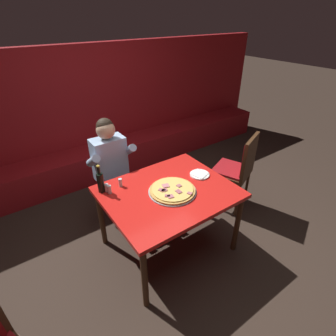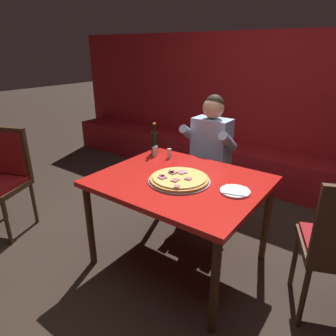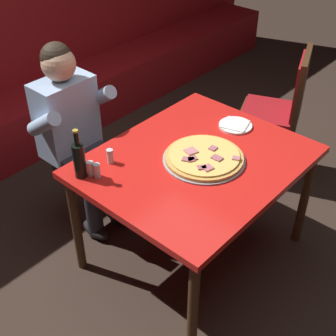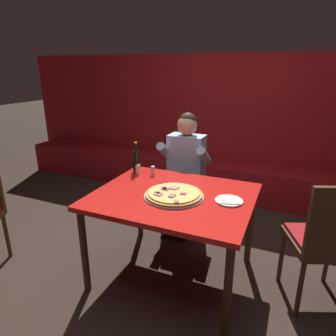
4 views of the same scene
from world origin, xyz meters
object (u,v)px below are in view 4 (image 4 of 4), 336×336
Objects in this scene: shaker_parmesan at (137,171)px; dining_chair_far_left at (328,237)px; shaker_oregano at (153,171)px; diner_seated_blue_shirt at (184,167)px; plate_white_paper at (229,201)px; shaker_red_pepper_flakes at (138,169)px; pizza at (174,194)px; main_dining_table at (173,203)px; beer_bottle at (136,161)px.

shaker_parmesan is 0.08× the size of dining_chair_far_left.
shaker_oregano is 0.50m from diner_seated_blue_shirt.
plate_white_paper is 2.44× the size of shaker_red_pepper_flakes.
shaker_red_pepper_flakes is 0.57m from diner_seated_blue_shirt.
diner_seated_blue_shirt is (-0.65, 0.78, -0.06)m from plate_white_paper.
shaker_red_pepper_flakes is (-0.52, 0.37, 0.02)m from pizza.
shaker_red_pepper_flakes is (-0.50, 0.33, 0.12)m from main_dining_table.
plate_white_paper is at bearing 4.87° from main_dining_table.
dining_chair_far_left is (1.67, -0.27, -0.27)m from beer_bottle.
diner_seated_blue_shirt is (0.27, 0.52, -0.09)m from shaker_parmesan.
beer_bottle is 1.72m from dining_chair_far_left.
shaker_red_pepper_flakes is at bearing 162.47° from plate_white_paper.
shaker_oregano is at bearing 19.02° from shaker_parmesan.
shaker_oregano is (-0.78, 0.30, 0.03)m from plate_white_paper.
pizza is 0.46× the size of dining_chair_far_left.
diner_seated_blue_shirt reaches higher than shaker_oregano.
shaker_oregano is at bearing 158.91° from plate_white_paper.
beer_bottle reaches higher than shaker_oregano.
shaker_oregano is at bearing 134.04° from pizza.
shaker_red_pepper_flakes is at bearing 171.66° from dining_chair_far_left.
shaker_red_pepper_flakes is at bearing 144.24° from pizza.
plate_white_paper is at bearing -15.44° from shaker_parmesan.
shaker_oregano is 0.08× the size of dining_chair_far_left.
plate_white_paper is 0.96m from shaker_parmesan.
shaker_oregano is (0.19, -0.03, -0.07)m from beer_bottle.
shaker_oregano is (-0.37, 0.38, 0.02)m from pizza.
dining_chair_far_left is (1.14, 0.09, -0.09)m from main_dining_table.
pizza is 0.89m from diner_seated_blue_shirt.
beer_bottle reaches higher than main_dining_table.
shaker_oregano is (0.15, 0.01, 0.00)m from shaker_red_pepper_flakes.
diner_seated_blue_shirt reaches higher than plate_white_paper.
pizza reaches higher than plate_white_paper.
shaker_parmesan is 0.07× the size of diner_seated_blue_shirt.
main_dining_table is at bearing -33.77° from shaker_red_pepper_flakes.
shaker_parmesan is at bearing -160.98° from shaker_oregano.
main_dining_table is 0.50m from shaker_oregano.
dining_chair_far_left is (1.12, 0.13, -0.18)m from pizza.
pizza is 1.14m from dining_chair_far_left.
diner_seated_blue_shirt is at bearing 62.63° from shaker_parmesan.
diner_seated_blue_shirt is (0.28, 0.48, -0.09)m from shaker_red_pepper_flakes.
diner_seated_blue_shirt is at bearing 130.09° from plate_white_paper.
pizza is 2.24× the size of plate_white_paper.
main_dining_table is 5.94× the size of plate_white_paper.
shaker_red_pepper_flakes is 1.00× the size of shaker_oregano.
shaker_oregano and shaker_parmesan have the same top height.
shaker_oregano reaches higher than main_dining_table.
main_dining_table is 2.65× the size of pizza.
beer_bottle is 0.58m from diner_seated_blue_shirt.
pizza is at bearing -36.07° from beer_bottle.
plate_white_paper is 1.03m from beer_bottle.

